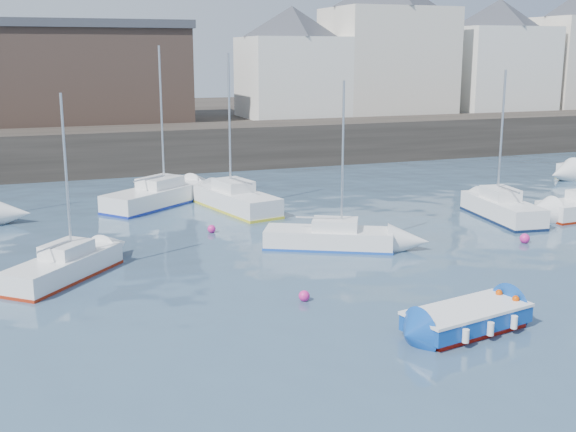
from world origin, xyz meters
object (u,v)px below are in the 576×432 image
object	(u,v)px
sailboat_a	(64,266)
buoy_far	(212,233)
sailboat_f	(236,199)
buoy_mid	(524,243)
blue_dinghy	(467,318)
buoy_near	(304,301)
sailboat_c	(502,208)
sailboat_b	(329,237)
sailboat_h	(157,196)

from	to	relation	value
sailboat_a	buoy_far	world-z (taller)	sailboat_a
sailboat_f	buoy_mid	distance (m)	14.68
blue_dinghy	buoy_near	distance (m)	5.51
blue_dinghy	sailboat_c	xyz separation A→B (m)	(10.01, 12.07, 0.14)
blue_dinghy	buoy_near	world-z (taller)	blue_dinghy
blue_dinghy	buoy_mid	distance (m)	11.36
sailboat_c	sailboat_f	distance (m)	13.54
buoy_mid	buoy_near	bearing A→B (deg)	-162.44
sailboat_b	sailboat_f	size ratio (longest dim) A/B	0.87
sailboat_b	buoy_near	world-z (taller)	sailboat_b
buoy_near	buoy_far	distance (m)	10.17
blue_dinghy	sailboat_a	size ratio (longest dim) A/B	0.62
blue_dinghy	sailboat_c	distance (m)	15.68
sailboat_f	sailboat_h	bearing A→B (deg)	145.82
blue_dinghy	buoy_far	size ratio (longest dim) A/B	11.09
sailboat_c	buoy_far	size ratio (longest dim) A/B	19.26
blue_dinghy	sailboat_b	size ratio (longest dim) A/B	0.60
sailboat_h	sailboat_c	bearing A→B (deg)	-30.20
sailboat_c	buoy_near	size ratio (longest dim) A/B	19.33
sailboat_h	sailboat_b	bearing A→B (deg)	-64.06
sailboat_b	sailboat_c	bearing A→B (deg)	11.29
buoy_mid	sailboat_b	bearing A→B (deg)	165.49
buoy_mid	blue_dinghy	bearing A→B (deg)	-136.02
blue_dinghy	sailboat_h	size ratio (longest dim) A/B	0.50
sailboat_h	buoy_mid	bearing A→B (deg)	-43.97
sailboat_h	buoy_far	xyz separation A→B (m)	(1.32, -6.82, -0.55)
sailboat_a	buoy_mid	bearing A→B (deg)	-4.57
buoy_near	blue_dinghy	bearing A→B (deg)	-49.24
buoy_near	buoy_mid	distance (m)	12.33
sailboat_a	sailboat_b	size ratio (longest dim) A/B	0.96
sailboat_h	buoy_near	world-z (taller)	sailboat_h
sailboat_b	sailboat_h	world-z (taller)	sailboat_h
sailboat_a	sailboat_c	bearing A→B (deg)	7.20
sailboat_b	sailboat_f	xyz separation A→B (m)	(-1.68, 8.57, 0.11)
buoy_mid	buoy_far	distance (m)	13.98
sailboat_f	buoy_far	distance (m)	4.95
sailboat_a	buoy_mid	distance (m)	19.24
sailboat_h	buoy_far	world-z (taller)	sailboat_h
blue_dinghy	sailboat_f	distance (m)	18.70
sailboat_c	sailboat_h	size ratio (longest dim) A/B	0.86
sailboat_b	sailboat_h	distance (m)	12.34
sailboat_a	sailboat_h	bearing A→B (deg)	65.10
sailboat_f	sailboat_b	bearing A→B (deg)	-78.94
sailboat_a	sailboat_h	world-z (taller)	sailboat_h
sailboat_a	sailboat_b	world-z (taller)	sailboat_b
blue_dinghy	sailboat_a	xyz separation A→B (m)	(-11.01, 9.41, 0.06)
sailboat_c	buoy_far	world-z (taller)	sailboat_c
sailboat_c	buoy_far	xyz separation A→B (m)	(-14.25, 2.24, -0.56)
sailboat_a	sailboat_f	size ratio (longest dim) A/B	0.83
sailboat_h	buoy_mid	size ratio (longest dim) A/B	19.34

